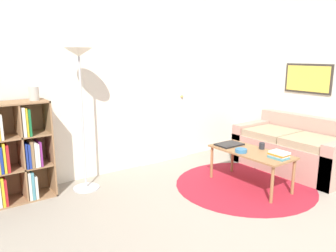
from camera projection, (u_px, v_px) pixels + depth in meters
The scene contains 12 objects.
wall_back at pixel (131, 78), 4.52m from camera, with size 7.51×0.11×2.60m.
wall_right at pixel (312, 76), 4.76m from camera, with size 0.08×5.60×2.60m.
rug at pixel (244, 185), 4.11m from camera, with size 1.72×1.72×0.01m.
bookshelf at pixel (2, 156), 3.51m from camera, with size 0.95×0.34×1.11m.
floor_lamp at pixel (80, 75), 3.71m from camera, with size 0.32×0.32×1.68m.
couch at pixel (295, 150), 4.68m from camera, with size 0.84×1.56×0.73m.
coffee_table at pixel (251, 155), 4.01m from camera, with size 0.47×1.03×0.45m.
laptop at pixel (229, 144), 4.26m from camera, with size 0.34×0.24×0.02m.
bowl at pixel (241, 151), 3.94m from camera, with size 0.14×0.14×0.04m.
book_stack_on_table at pixel (279, 155), 3.71m from camera, with size 0.16×0.21×0.08m.
cup at pixel (262, 146), 4.07m from camera, with size 0.07×0.07×0.08m.
vase_on_shelf at pixel (34, 94), 3.59m from camera, with size 0.11×0.11×0.15m.
Camera 1 is at (-2.24, -1.36, 1.60)m, focal length 35.00 mm.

